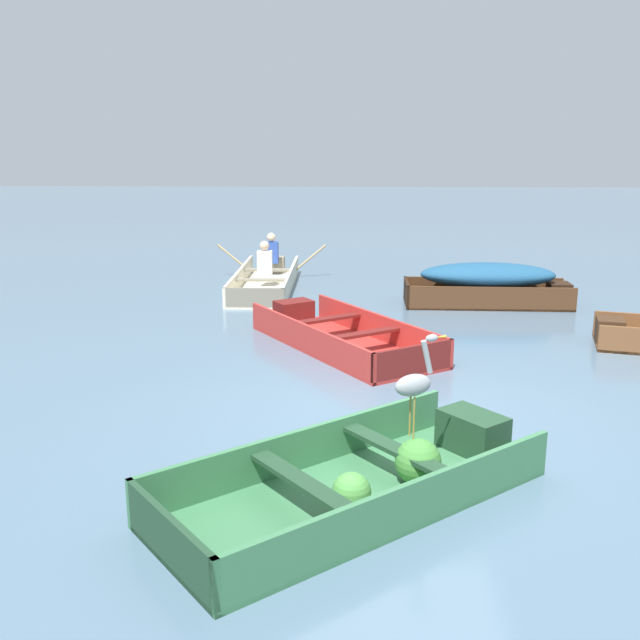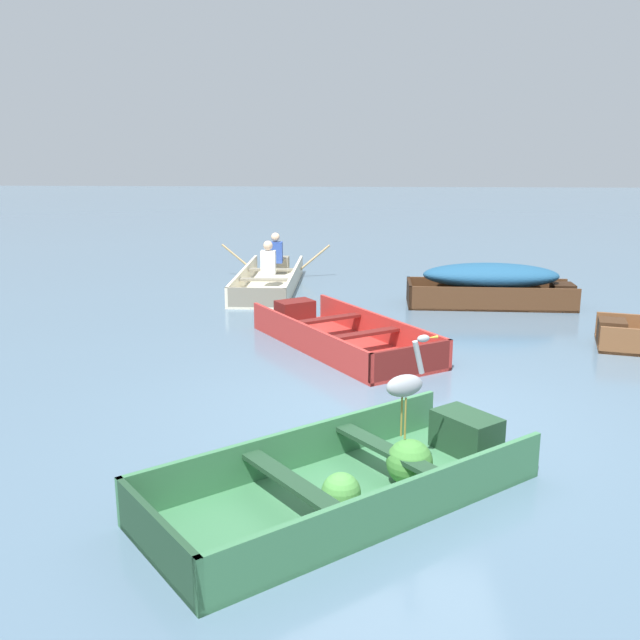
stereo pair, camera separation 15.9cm
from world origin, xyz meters
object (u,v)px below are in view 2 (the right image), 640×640
(dinghy_green_foreground, at_px, (363,478))
(heron_on_dinghy, at_px, (406,382))
(skiff_dark_varnish_mid_moored, at_px, (493,281))
(skiff_red_near_moored, at_px, (337,335))
(rowboat_cream_with_crew, at_px, (270,277))

(dinghy_green_foreground, relative_size, heron_on_dinghy, 3.88)
(dinghy_green_foreground, distance_m, skiff_dark_varnish_mid_moored, 7.30)
(dinghy_green_foreground, height_order, skiff_red_near_moored, dinghy_green_foreground)
(rowboat_cream_with_crew, distance_m, heron_on_dinghy, 8.54)
(skiff_red_near_moored, relative_size, heron_on_dinghy, 3.89)
(skiff_red_near_moored, height_order, skiff_dark_varnish_mid_moored, skiff_dark_varnish_mid_moored)
(dinghy_green_foreground, distance_m, rowboat_cream_with_crew, 8.62)
(heron_on_dinghy, bearing_deg, rowboat_cream_with_crew, 104.34)
(dinghy_green_foreground, relative_size, rowboat_cream_with_crew, 0.91)
(dinghy_green_foreground, distance_m, heron_on_dinghy, 0.83)
(rowboat_cream_with_crew, xyz_separation_m, heron_on_dinghy, (2.11, -8.24, 0.70))
(dinghy_green_foreground, bearing_deg, skiff_dark_varnish_mid_moored, 72.08)
(skiff_dark_varnish_mid_moored, xyz_separation_m, rowboat_cream_with_crew, (-4.02, 1.49, -0.24))
(skiff_red_near_moored, xyz_separation_m, rowboat_cream_with_crew, (-1.44, 4.08, 0.05))
(dinghy_green_foreground, height_order, heron_on_dinghy, heron_on_dinghy)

